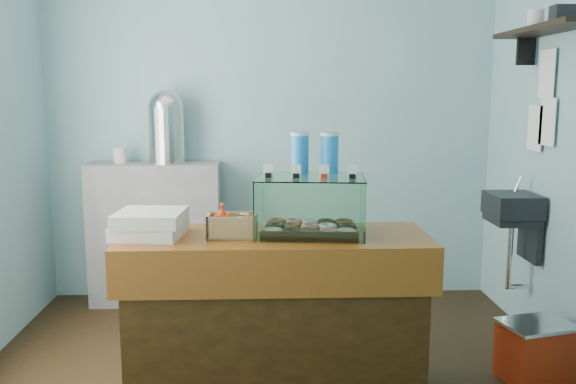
{
  "coord_description": "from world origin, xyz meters",
  "views": [
    {
      "loc": [
        -0.05,
        -3.33,
        1.63
      ],
      "look_at": [
        0.07,
        -0.15,
        1.11
      ],
      "focal_mm": 38.0,
      "sensor_mm": 36.0,
      "label": 1
    }
  ],
  "objects_px": {
    "counter": "(276,317)",
    "red_cooler": "(535,351)",
    "display_case": "(311,202)",
    "coffee_urn": "(167,125)"
  },
  "relations": [
    {
      "from": "counter",
      "to": "display_case",
      "type": "relative_size",
      "value": 2.69
    },
    {
      "from": "counter",
      "to": "red_cooler",
      "type": "distance_m",
      "value": 1.53
    },
    {
      "from": "display_case",
      "to": "coffee_urn",
      "type": "xyz_separation_m",
      "value": [
        -0.98,
        1.53,
        0.33
      ]
    },
    {
      "from": "display_case",
      "to": "coffee_urn",
      "type": "height_order",
      "value": "coffee_urn"
    },
    {
      "from": "counter",
      "to": "coffee_urn",
      "type": "height_order",
      "value": "coffee_urn"
    },
    {
      "from": "display_case",
      "to": "red_cooler",
      "type": "relative_size",
      "value": 1.34
    },
    {
      "from": "counter",
      "to": "red_cooler",
      "type": "relative_size",
      "value": 3.6
    },
    {
      "from": "counter",
      "to": "display_case",
      "type": "height_order",
      "value": "display_case"
    },
    {
      "from": "red_cooler",
      "to": "counter",
      "type": "bearing_deg",
      "value": 171.68
    },
    {
      "from": "display_case",
      "to": "coffee_urn",
      "type": "distance_m",
      "value": 1.85
    }
  ]
}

